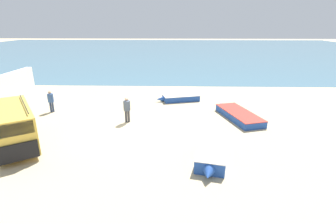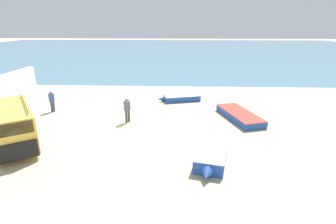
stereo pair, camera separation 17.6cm
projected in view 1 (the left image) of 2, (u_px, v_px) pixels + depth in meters
name	position (u px, v px, depth m)	size (l,w,h in m)	color
ground_plane	(129.00, 128.00, 17.27)	(200.00, 200.00, 0.00)	tan
sea_water	(164.00, 50.00, 66.43)	(120.00, 80.00, 0.01)	#477084
parked_van	(12.00, 126.00, 14.31)	(4.45, 5.24, 2.41)	gold
fishing_rowboat_0	(212.00, 155.00, 13.01)	(2.09, 3.91, 0.68)	#234CA3
fishing_rowboat_1	(180.00, 98.00, 23.29)	(3.91, 2.21, 0.52)	#234CA3
fishing_rowboat_2	(238.00, 115.00, 19.03)	(2.86, 5.48, 0.50)	#234CA3
fisherman_0	(51.00, 100.00, 20.06)	(0.44, 0.44, 1.68)	navy
fisherman_1	(127.00, 108.00, 17.96)	(0.47, 0.47, 1.79)	#38383D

